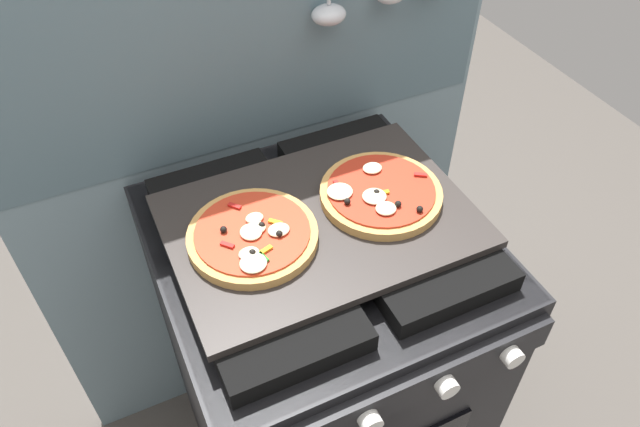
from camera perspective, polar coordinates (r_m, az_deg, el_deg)
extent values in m
cube|color=#7A939E|center=(1.40, -5.86, 4.29)|extent=(1.10, 0.03, 1.55)
cube|color=slate|center=(1.18, -6.94, 17.86)|extent=(1.08, 0.00, 0.56)
ellipsoid|color=silver|center=(1.21, 0.83, 18.36)|extent=(0.07, 0.06, 0.04)
cube|color=black|center=(1.46, 0.00, -14.04)|extent=(0.60, 0.60, 0.86)
cube|color=black|center=(1.12, 0.00, -2.63)|extent=(0.59, 0.59, 0.01)
cube|color=black|center=(1.07, -6.84, -4.01)|extent=(0.24, 0.51, 0.04)
cube|color=black|center=(1.15, 6.33, 0.45)|extent=(0.24, 0.51, 0.04)
cube|color=black|center=(1.01, 7.86, -16.55)|extent=(0.58, 0.02, 0.07)
cylinder|color=silver|center=(0.98, 4.81, -19.15)|extent=(0.04, 0.02, 0.04)
cylinder|color=silver|center=(1.02, 11.97, -15.83)|extent=(0.04, 0.02, 0.04)
cylinder|color=silver|center=(1.08, 17.80, -12.86)|extent=(0.04, 0.02, 0.04)
cube|color=#2D2826|center=(1.08, 0.00, -0.68)|extent=(0.54, 0.38, 0.02)
cylinder|color=tan|center=(1.03, -6.31, -2.31)|extent=(0.23, 0.23, 0.02)
cylinder|color=red|center=(1.02, -6.36, -1.89)|extent=(0.20, 0.20, 0.00)
ellipsoid|color=beige|center=(1.02, -3.95, -1.55)|extent=(0.04, 0.03, 0.01)
ellipsoid|color=beige|center=(1.04, -6.25, -0.42)|extent=(0.03, 0.03, 0.01)
ellipsoid|color=beige|center=(1.02, -5.98, -1.46)|extent=(0.03, 0.03, 0.01)
ellipsoid|color=beige|center=(0.97, -6.35, -4.70)|extent=(0.04, 0.04, 0.01)
ellipsoid|color=beige|center=(0.99, -6.77, -3.77)|extent=(0.03, 0.03, 0.01)
ellipsoid|color=beige|center=(1.02, -6.58, -1.75)|extent=(0.04, 0.04, 0.01)
sphere|color=black|center=(1.03, -5.65, -0.96)|extent=(0.01, 0.01, 0.01)
sphere|color=black|center=(1.01, -3.89, -1.93)|extent=(0.01, 0.01, 0.01)
cube|color=red|center=(1.03, -5.88, -1.14)|extent=(0.02, 0.02, 0.00)
cube|color=red|center=(1.01, -8.80, -2.95)|extent=(0.02, 0.02, 0.00)
sphere|color=black|center=(1.03, -9.15, -1.51)|extent=(0.01, 0.01, 0.01)
cube|color=gold|center=(1.04, -4.35, -0.67)|extent=(0.02, 0.02, 0.00)
cube|color=red|center=(1.07, -8.12, 0.72)|extent=(0.02, 0.02, 0.00)
sphere|color=black|center=(0.98, -6.44, -3.72)|extent=(0.01, 0.01, 0.01)
cube|color=#19721E|center=(0.98, -5.43, -4.15)|extent=(0.01, 0.03, 0.00)
cube|color=gold|center=(0.99, -5.18, -3.46)|extent=(0.03, 0.01, 0.00)
cylinder|color=tan|center=(1.11, 5.78, 1.89)|extent=(0.23, 0.23, 0.02)
cylinder|color=#B72D19|center=(1.10, 5.82, 2.31)|extent=(0.20, 0.20, 0.00)
ellipsoid|color=beige|center=(1.14, 4.99, 4.32)|extent=(0.04, 0.03, 0.01)
ellipsoid|color=beige|center=(1.06, 6.28, 0.48)|extent=(0.04, 0.04, 0.01)
ellipsoid|color=beige|center=(1.08, 5.05, 1.60)|extent=(0.03, 0.04, 0.01)
ellipsoid|color=beige|center=(1.09, 1.89, 2.11)|extent=(0.05, 0.05, 0.01)
ellipsoid|color=beige|center=(1.08, 5.19, 1.64)|extent=(0.04, 0.04, 0.01)
cube|color=gold|center=(1.09, 5.97, 2.00)|extent=(0.03, 0.01, 0.00)
sphere|color=black|center=(1.06, 9.46, 0.42)|extent=(0.01, 0.01, 0.01)
sphere|color=black|center=(1.07, 7.42, 0.91)|extent=(0.01, 0.01, 0.01)
cube|color=red|center=(1.10, 1.67, 2.74)|extent=(0.01, 0.02, 0.00)
cube|color=red|center=(1.14, 9.59, 3.59)|extent=(0.02, 0.02, 0.00)
sphere|color=black|center=(1.09, 5.39, 2.00)|extent=(0.01, 0.01, 0.01)
sphere|color=black|center=(1.06, 2.61, 1.16)|extent=(0.01, 0.01, 0.01)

